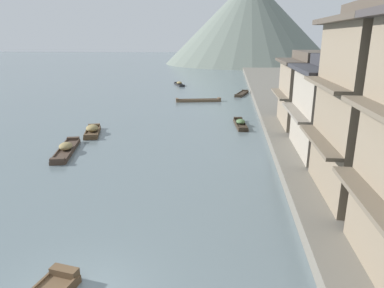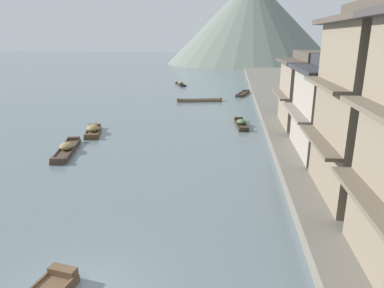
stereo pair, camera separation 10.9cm
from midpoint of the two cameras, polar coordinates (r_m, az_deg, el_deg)
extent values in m
cube|color=#6B665B|center=(40.93, 23.24, 4.99)|extent=(18.00, 110.00, 0.67)
cube|color=brown|center=(13.07, -20.37, -18.93)|extent=(1.00, 0.53, 0.25)
cube|color=#33281E|center=(51.24, 8.06, 8.09)|extent=(2.19, 5.13, 0.21)
cube|color=#33281E|center=(53.50, 8.61, 8.65)|extent=(0.98, 0.57, 0.19)
cube|color=#33281E|center=(48.92, 7.47, 7.94)|extent=(0.98, 0.57, 0.19)
cube|color=#33281E|center=(51.32, 7.55, 8.29)|extent=(1.16, 4.42, 0.08)
cube|color=#33281E|center=(51.12, 8.58, 8.21)|extent=(1.16, 4.42, 0.08)
cube|color=#33281E|center=(32.73, 7.83, 3.11)|extent=(1.34, 4.38, 0.21)
cube|color=#33281E|center=(34.62, 7.42, 4.22)|extent=(0.83, 0.44, 0.19)
cube|color=#33281E|center=(30.76, 8.32, 2.57)|extent=(0.83, 0.44, 0.19)
cube|color=#33281E|center=(32.65, 7.13, 3.36)|extent=(0.48, 3.80, 0.08)
cube|color=#33281E|center=(32.75, 8.54, 3.35)|extent=(0.48, 3.80, 0.08)
ellipsoid|color=#4C6B42|center=(32.66, 7.85, 3.66)|extent=(0.91, 1.20, 0.44)
cube|color=brown|center=(30.94, -16.05, 1.81)|extent=(2.15, 4.01, 0.23)
cube|color=brown|center=(32.60, -15.79, 2.98)|extent=(1.06, 0.63, 0.21)
cube|color=brown|center=(29.17, -16.41, 1.33)|extent=(1.06, 0.63, 0.21)
cube|color=brown|center=(30.96, -17.03, 2.03)|extent=(1.02, 3.24, 0.08)
cube|color=brown|center=(30.85, -15.12, 2.14)|extent=(1.02, 3.24, 0.08)
ellipsoid|color=olive|center=(30.84, -16.11, 2.51)|extent=(1.36, 1.63, 0.55)
cube|color=#232326|center=(61.27, -2.15, 9.65)|extent=(2.47, 4.32, 0.18)
cube|color=#232326|center=(59.34, -1.71, 9.59)|extent=(0.95, 0.66, 0.17)
cube|color=#232326|center=(63.16, -2.56, 10.03)|extent=(0.95, 0.66, 0.17)
cube|color=#232326|center=(61.36, -1.73, 9.79)|extent=(1.45, 3.52, 0.08)
cube|color=#232326|center=(61.16, -2.56, 9.76)|extent=(1.45, 3.52, 0.08)
ellipsoid|color=olive|center=(61.23, -2.15, 9.96)|extent=(1.27, 1.47, 0.48)
cube|color=brown|center=(45.20, 0.98, 7.09)|extent=(5.81, 2.03, 0.24)
cube|color=brown|center=(45.55, 4.42, 7.42)|extent=(0.51, 0.83, 0.22)
cube|color=brown|center=(44.93, -2.50, 7.32)|extent=(0.51, 0.83, 0.22)
cube|color=brown|center=(45.55, 0.92, 7.38)|extent=(5.16, 1.16, 0.08)
cube|color=brown|center=(44.79, 1.04, 7.21)|extent=(5.16, 1.16, 0.08)
cube|color=#423328|center=(26.46, -19.97, -1.09)|extent=(2.19, 5.39, 0.23)
cube|color=#423328|center=(28.74, -18.96, 0.86)|extent=(0.97, 0.56, 0.21)
cube|color=#423328|center=(24.09, -21.28, -2.41)|extent=(0.97, 0.56, 0.21)
cube|color=#423328|center=(26.53, -20.98, -0.79)|extent=(1.17, 4.69, 0.08)
cube|color=#423328|center=(26.31, -19.01, -0.73)|extent=(1.17, 4.69, 0.08)
ellipsoid|color=olive|center=(26.35, -20.05, -0.32)|extent=(1.18, 1.45, 0.50)
cube|color=brown|center=(11.60, 26.66, -8.17)|extent=(0.70, 5.17, 0.16)
cube|color=brown|center=(10.84, 28.46, 4.44)|extent=(0.70, 5.17, 0.16)
cube|color=#7F705B|center=(17.74, 28.19, 4.31)|extent=(4.38, 5.56, 7.80)
cube|color=brown|center=(17.25, 19.76, 0.57)|extent=(0.70, 5.56, 0.16)
cube|color=brown|center=(16.76, 20.65, 9.13)|extent=(0.70, 5.56, 0.16)
cube|color=gray|center=(24.16, 23.41, 4.64)|extent=(5.39, 6.34, 5.20)
cube|color=gray|center=(23.44, 16.27, 5.02)|extent=(0.70, 6.34, 0.16)
cube|color=#2D2D33|center=(23.80, 24.18, 11.04)|extent=(6.29, 7.24, 0.24)
cube|color=#2D2D33|center=(23.77, 24.32, 12.16)|extent=(3.23, 7.24, 0.70)
cube|color=gray|center=(31.44, 19.28, 7.64)|extent=(5.16, 6.11, 5.20)
cube|color=#6E6151|center=(30.92, 13.94, 7.94)|extent=(0.70, 6.11, 0.16)
cube|color=#4C4238|center=(31.16, 19.78, 12.57)|extent=(6.06, 7.01, 0.24)
cube|color=#4C4238|center=(31.14, 19.86, 13.43)|extent=(3.10, 7.01, 0.70)
cone|color=slate|center=(117.41, 9.37, 19.20)|extent=(53.09, 53.09, 25.86)
cone|color=#5B6B5B|center=(117.62, 10.66, 15.92)|extent=(38.68, 38.68, 12.68)
camera|label=1|loc=(0.05, -90.14, -0.04)|focal=32.64mm
camera|label=2|loc=(0.05, 89.86, 0.04)|focal=32.64mm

